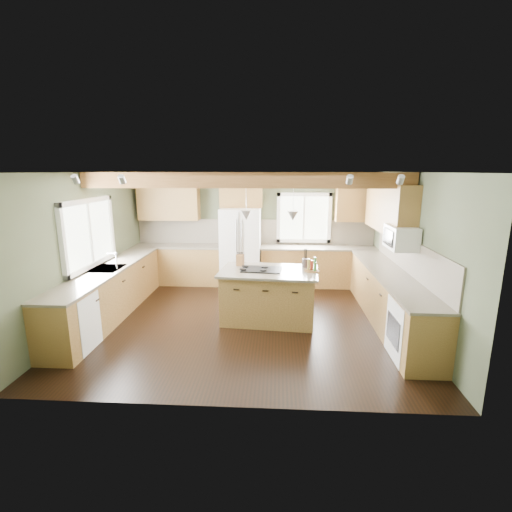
{
  "coord_description": "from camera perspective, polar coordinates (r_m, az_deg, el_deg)",
  "views": [
    {
      "loc": [
        0.54,
        -6.2,
        2.63
      ],
      "look_at": [
        0.16,
        0.3,
        1.12
      ],
      "focal_mm": 26.0,
      "sensor_mm": 36.0,
      "label": 1
    }
  ],
  "objects": [
    {
      "name": "window_back",
      "position": [
        8.76,
        7.36,
        5.85
      ],
      "size": [
        1.1,
        0.04,
        1.0
      ],
      "primitive_type": "cube",
      "color": "white",
      "rests_on": "wall_back"
    },
    {
      "name": "dishwasher",
      "position": [
        6.21,
        -26.54,
        -9.16
      ],
      "size": [
        0.6,
        0.6,
        0.84
      ],
      "primitive_type": "cube",
      "color": "white",
      "rests_on": "floor"
    },
    {
      "name": "sink",
      "position": [
        7.16,
        -21.91,
        -1.86
      ],
      "size": [
        0.5,
        0.65,
        0.03
      ],
      "primitive_type": "cube",
      "color": "#262628",
      "rests_on": "counter_left"
    },
    {
      "name": "faucet",
      "position": [
        7.05,
        -20.68,
        -0.76
      ],
      "size": [
        0.02,
        0.02,
        0.28
      ],
      "primitive_type": "cylinder",
      "color": "#B2B2B7",
      "rests_on": "sink"
    },
    {
      "name": "ceiling",
      "position": [
        6.22,
        -1.68,
        12.76
      ],
      "size": [
        5.6,
        5.6,
        0.0
      ],
      "primitive_type": "plane",
      "rotation": [
        3.14,
        0.0,
        0.0
      ],
      "color": "silver",
      "rests_on": "wall_back"
    },
    {
      "name": "backsplash_right",
      "position": [
        6.79,
        22.58,
        -0.05
      ],
      "size": [
        0.03,
        3.7,
        0.58
      ],
      "primitive_type": "cube",
      "color": "brown",
      "rests_on": "wall_right"
    },
    {
      "name": "upper_cab_right",
      "position": [
        7.43,
        19.8,
        7.03
      ],
      "size": [
        0.35,
        2.2,
        0.9
      ],
      "primitive_type": "cube",
      "color": "brown",
      "rests_on": "wall_right"
    },
    {
      "name": "counter_right",
      "position": [
        6.77,
        20.07,
        -2.57
      ],
      "size": [
        0.64,
        3.74,
        0.04
      ],
      "primitive_type": "cube",
      "color": "#4F483A",
      "rests_on": "base_cab_right"
    },
    {
      "name": "wall_back",
      "position": [
        8.81,
        -0.19,
        4.36
      ],
      "size": [
        5.6,
        0.0,
        5.6
      ],
      "primitive_type": "plane",
      "rotation": [
        1.57,
        0.0,
        0.0
      ],
      "color": "#474E37",
      "rests_on": "ground"
    },
    {
      "name": "upper_cab_back_corner",
      "position": [
        8.73,
        15.14,
        8.12
      ],
      "size": [
        0.9,
        0.35,
        0.9
      ],
      "primitive_type": "cube",
      "color": "brown",
      "rests_on": "wall_back"
    },
    {
      "name": "wall_right",
      "position": [
        6.73,
        22.9,
        0.6
      ],
      "size": [
        0.0,
        5.0,
        5.0
      ],
      "primitive_type": "plane",
      "rotation": [
        1.57,
        0.0,
        -1.57
      ],
      "color": "#474E37",
      "rests_on": "ground"
    },
    {
      "name": "upper_cab_back_left",
      "position": [
        8.92,
        -13.28,
        8.32
      ],
      "size": [
        1.4,
        0.35,
        0.9
      ],
      "primitive_type": "cube",
      "color": "brown",
      "rests_on": "wall_back"
    },
    {
      "name": "microwave",
      "position": [
        6.56,
        21.43,
        2.67
      ],
      "size": [
        0.4,
        0.7,
        0.38
      ],
      "primitive_type": "cube",
      "color": "white",
      "rests_on": "wall_right"
    },
    {
      "name": "pendant_right",
      "position": [
        6.29,
        5.69,
        6.14
      ],
      "size": [
        0.18,
        0.18,
        0.16
      ],
      "primitive_type": "cone",
      "rotation": [
        3.14,
        0.0,
        0.0
      ],
      "color": "#B2B2B7",
      "rests_on": "ceiling"
    },
    {
      "name": "counter_left",
      "position": [
        7.16,
        -21.91,
        -1.9
      ],
      "size": [
        0.64,
        3.74,
        0.04
      ],
      "primitive_type": "cube",
      "color": "#4F483A",
      "rests_on": "base_cab_left"
    },
    {
      "name": "base_cab_right",
      "position": [
        6.9,
        19.78,
        -6.26
      ],
      "size": [
        0.6,
        3.7,
        0.88
      ],
      "primitive_type": "cube",
      "color": "brown",
      "rests_on": "floor"
    },
    {
      "name": "backsplash_back",
      "position": [
        8.81,
        -0.2,
        3.76
      ],
      "size": [
        5.58,
        0.03,
        0.58
      ],
      "primitive_type": "cube",
      "color": "brown",
      "rests_on": "wall_back"
    },
    {
      "name": "base_cab_back_right",
      "position": [
        8.73,
        9.5,
        -1.68
      ],
      "size": [
        2.62,
        0.6,
        0.88
      ],
      "primitive_type": "cube",
      "color": "brown",
      "rests_on": "floor"
    },
    {
      "name": "pendant_left",
      "position": [
        6.38,
        -1.51,
        6.29
      ],
      "size": [
        0.18,
        0.18,
        0.16
      ],
      "primitive_type": "cone",
      "rotation": [
        3.14,
        0.0,
        0.0
      ],
      "color": "#B2B2B7",
      "rests_on": "ceiling"
    },
    {
      "name": "soffit_trim",
      "position": [
        8.61,
        -0.24,
        12.44
      ],
      "size": [
        5.55,
        0.2,
        0.1
      ],
      "primitive_type": "cube",
      "color": "brown",
      "rests_on": "ceiling"
    },
    {
      "name": "oven",
      "position": [
        5.75,
        23.28,
        -10.56
      ],
      "size": [
        0.6,
        0.72,
        0.84
      ],
      "primitive_type": "cube",
      "color": "white",
      "rests_on": "floor"
    },
    {
      "name": "upper_cab_over_fridge",
      "position": [
        8.58,
        -2.3,
        9.82
      ],
      "size": [
        0.96,
        0.35,
        0.7
      ],
      "primitive_type": "cube",
      "color": "brown",
      "rests_on": "wall_back"
    },
    {
      "name": "floor",
      "position": [
        6.75,
        -1.53,
        -9.88
      ],
      "size": [
        5.6,
        5.6,
        0.0
      ],
      "primitive_type": "plane",
      "color": "black",
      "rests_on": "ground"
    },
    {
      "name": "counter_back_right",
      "position": [
        8.62,
        9.61,
        1.28
      ],
      "size": [
        2.66,
        0.64,
        0.04
      ],
      "primitive_type": "cube",
      "color": "#4F483A",
      "rests_on": "base_cab_back_right"
    },
    {
      "name": "counter_back_left",
      "position": [
        8.88,
        -11.92,
        1.52
      ],
      "size": [
        2.06,
        0.64,
        0.04
      ],
      "primitive_type": "cube",
      "color": "#4F483A",
      "rests_on": "base_cab_back_left"
    },
    {
      "name": "refrigerator",
      "position": [
        8.54,
        -2.36,
        1.33
      ],
      "size": [
        0.9,
        0.74,
        1.8
      ],
      "primitive_type": "cube",
      "color": "white",
      "rests_on": "floor"
    },
    {
      "name": "base_cab_back_left",
      "position": [
        8.99,
        -11.78,
        -1.35
      ],
      "size": [
        2.02,
        0.6,
        0.88
      ],
      "primitive_type": "cube",
      "color": "brown",
      "rests_on": "floor"
    },
    {
      "name": "base_cab_left",
      "position": [
        7.29,
        -21.6,
        -5.4
      ],
      "size": [
        0.6,
        3.7,
        0.88
      ],
      "primitive_type": "cube",
      "color": "brown",
      "rests_on": "floor"
    },
    {
      "name": "island",
      "position": [
        6.65,
        1.97,
        -6.19
      ],
      "size": [
        1.67,
        1.11,
        0.88
      ],
      "primitive_type": "cube",
      "rotation": [
        0.0,
        0.0,
        -0.09
      ],
      "color": "olive",
      "rests_on": "floor"
    },
    {
      "name": "knife_block",
      "position": [
        6.79,
        -2.45,
        -0.63
      ],
      "size": [
        0.15,
        0.13,
        0.21
      ],
      "primitive_type": "cube",
      "rotation": [
        0.0,
        0.0,
        -0.31
      ],
      "color": "brown",
      "rests_on": "island_top"
    },
    {
      "name": "utensil_crock",
      "position": [
        6.76,
        7.57,
        -1.05
      ],
      "size": [
        0.13,
        0.13,
        0.15
      ],
      "primitive_type": "cylinder",
      "rotation": [
        0.0,
        0.0,
        -0.1
      ],
      "color": "#484139",
      "rests_on": "island_top"
    },
    {
      "name": "bottle_tray",
      "position": [
        6.48,
        8.64,
        -1.3
      ],
      "size": [
        0.31,
        0.31,
        0.24
      ],
      "primitive_type": null,
      "rotation": [
        0.0,
        0.0,
        0.18
      ],
      "color": "brown",
      "rests_on": "island_top"
    },
    {
      "name": "island_top",
      "position": [
        6.51,
        2.0,
        -2.37
      ],
      "size": [
        1.78,
        1.22,
        0.04
      ],
      "primitive_type": "cube",
      "rotation": [
        0.0,
        0.0,
        -0.09
      ],
      "color": "#4F483A",
      "rests_on": "island"
    },
    {
      "name": "cooktop",
      "position": [
        6.52,
        0.84,
        -2.07
      ],
      "size": [
        0.73,
        0.52,
        0.02
      ],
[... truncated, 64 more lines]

